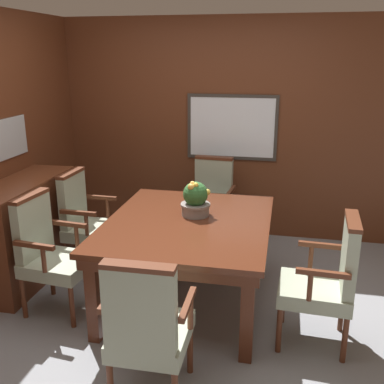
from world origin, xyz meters
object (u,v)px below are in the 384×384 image
(dining_table, at_px, (188,231))
(sideboard_cabinet, at_px, (26,231))
(potted_plant, at_px, (196,200))
(chair_head_near, at_px, (147,326))
(chair_head_far, at_px, (211,201))
(chair_left_near, at_px, (49,250))
(chair_right_near, at_px, (327,278))
(chair_left_far, at_px, (86,219))

(dining_table, xyz_separation_m, sideboard_cabinet, (-1.57, 0.10, -0.17))
(potted_plant, relative_size, sideboard_cabinet, 0.24)
(dining_table, distance_m, chair_head_near, 1.21)
(chair_head_far, relative_size, sideboard_cabinet, 0.80)
(chair_head_near, relative_size, chair_head_far, 1.00)
(dining_table, relative_size, chair_head_far, 1.61)
(chair_head_far, xyz_separation_m, potted_plant, (0.04, -1.03, 0.35))
(chair_head_near, height_order, chair_left_near, same)
(chair_right_near, bearing_deg, chair_head_far, -141.51)
(chair_left_far, height_order, chair_head_near, same)
(dining_table, relative_size, chair_left_far, 1.61)
(chair_right_near, bearing_deg, chair_head_near, -49.39)
(chair_left_far, xyz_separation_m, potted_plant, (1.12, -0.25, 0.35))
(dining_table, xyz_separation_m, chair_head_far, (-0.01, 1.17, -0.12))
(sideboard_cabinet, bearing_deg, dining_table, -3.63)
(chair_head_far, relative_size, chair_left_near, 1.00)
(chair_head_far, height_order, potted_plant, potted_plant)
(dining_table, xyz_separation_m, potted_plant, (0.03, 0.14, 0.23))
(chair_right_near, distance_m, sideboard_cabinet, 2.70)
(chair_left_far, bearing_deg, chair_head_far, -52.00)
(chair_left_near, xyz_separation_m, potted_plant, (1.11, 0.49, 0.35))
(dining_table, bearing_deg, potted_plant, 76.85)
(chair_left_near, bearing_deg, chair_right_near, -85.04)
(chair_head_near, bearing_deg, chair_right_near, -143.27)
(dining_table, distance_m, chair_left_far, 1.16)
(dining_table, relative_size, potted_plant, 5.25)
(chair_left_near, height_order, potted_plant, potted_plant)
(chair_right_near, bearing_deg, chair_left_near, -87.56)
(dining_table, height_order, chair_left_near, chair_left_near)
(chair_head_far, bearing_deg, chair_right_near, -49.65)
(potted_plant, bearing_deg, chair_head_near, -90.74)
(chair_left_far, bearing_deg, chair_right_near, -107.39)
(dining_table, xyz_separation_m, chair_left_far, (-1.09, 0.39, -0.12))
(chair_head_near, relative_size, chair_right_near, 1.00)
(potted_plant, xyz_separation_m, sideboard_cabinet, (-1.60, -0.04, -0.40))
(chair_head_far, height_order, chair_left_near, same)
(chair_left_far, distance_m, chair_head_far, 1.34)
(chair_left_near, distance_m, potted_plant, 1.27)
(chair_right_near, relative_size, sideboard_cabinet, 0.80)
(chair_right_near, bearing_deg, sideboard_cabinet, -97.01)
(chair_head_near, xyz_separation_m, chair_left_near, (-1.10, 0.85, 0.00))
(chair_left_near, bearing_deg, dining_table, -66.37)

